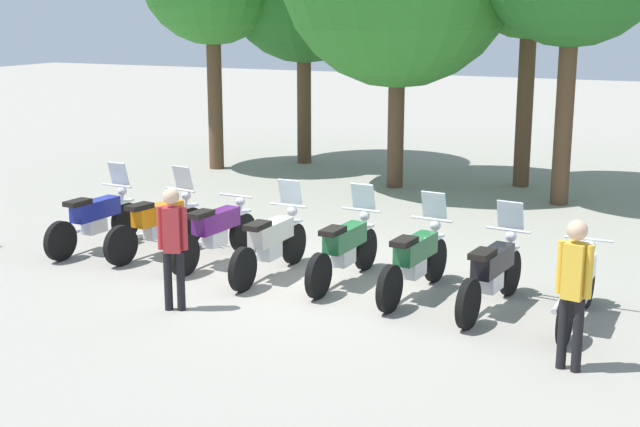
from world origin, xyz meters
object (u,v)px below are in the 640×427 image
object	(u,v)px
motorcycle_5	(415,259)
motorcycle_6	(492,272)
person_0	(574,283)
motorcycle_2	(216,231)
person_1	(173,240)
motorcycle_0	(96,218)
motorcycle_7	(578,285)
motorcycle_3	(271,242)
motorcycle_4	(345,248)
motorcycle_1	(158,223)

from	to	relation	value
motorcycle_5	motorcycle_6	world-z (taller)	same
motorcycle_6	person_0	distance (m)	2.12
motorcycle_2	person_1	world-z (taller)	person_1
motorcycle_0	motorcycle_7	xyz separation A→B (m)	(7.83, -0.29, -0.01)
motorcycle_0	person_1	bearing A→B (deg)	-121.23
person_1	motorcycle_3	bearing A→B (deg)	146.73
motorcycle_4	person_1	world-z (taller)	person_1
motorcycle_0	motorcycle_7	distance (m)	7.83
motorcycle_4	motorcycle_2	bearing A→B (deg)	90.44
motorcycle_1	person_0	distance (m)	7.18
motorcycle_5	motorcycle_7	xyz separation A→B (m)	(2.23, -0.21, -0.01)
motorcycle_1	motorcycle_5	size ratio (longest dim) A/B	0.99
motorcycle_0	motorcycle_4	xyz separation A→B (m)	(4.47, 0.05, 0.00)
motorcycle_1	motorcycle_5	world-z (taller)	same
motorcycle_6	person_1	xyz separation A→B (m)	(-3.79, -1.79, 0.44)
motorcycle_0	motorcycle_4	bearing A→B (deg)	-85.96
motorcycle_1	motorcycle_6	xyz separation A→B (m)	(5.59, -0.40, 0.00)
motorcycle_0	motorcycle_4	size ratio (longest dim) A/B	1.00
motorcycle_2	motorcycle_4	xyz separation A→B (m)	(2.24, -0.09, 0.01)
motorcycle_5	person_1	xyz separation A→B (m)	(-2.67, -1.94, 0.44)
motorcycle_2	person_1	distance (m)	2.31
motorcycle_7	motorcycle_3	bearing A→B (deg)	88.96
person_0	motorcycle_1	bearing A→B (deg)	84.34
motorcycle_0	person_1	xyz separation A→B (m)	(2.92, -2.02, 0.44)
motorcycle_3	motorcycle_5	distance (m)	2.24
motorcycle_5	person_0	bearing A→B (deg)	-121.32
motorcycle_2	person_1	bearing A→B (deg)	-158.11
motorcycle_6	motorcycle_7	distance (m)	1.12
person_0	person_1	distance (m)	5.08
motorcycle_5	person_1	bearing A→B (deg)	131.08
motorcycle_7	motorcycle_4	bearing A→B (deg)	85.29
motorcycle_0	motorcycle_5	world-z (taller)	same
motorcycle_4	motorcycle_7	distance (m)	3.37
motorcycle_4	person_0	world-z (taller)	person_0
motorcycle_2	motorcycle_3	distance (m)	1.15
motorcycle_1	motorcycle_6	bearing A→B (deg)	-84.59
motorcycle_1	motorcycle_3	distance (m)	2.25
motorcycle_0	motorcycle_2	size ratio (longest dim) A/B	1.00
motorcycle_5	motorcycle_3	bearing A→B (deg)	96.32
motorcycle_3	motorcycle_5	size ratio (longest dim) A/B	1.00
motorcycle_4	motorcycle_7	world-z (taller)	motorcycle_4
motorcycle_5	motorcycle_6	distance (m)	1.13
motorcycle_4	person_1	distance (m)	2.62
motorcycle_0	person_1	distance (m)	3.58
motorcycle_4	motorcycle_7	bearing A→B (deg)	-93.12
motorcycle_3	motorcycle_6	distance (m)	3.36
motorcycle_5	motorcycle_0	bearing A→B (deg)	94.25
motorcycle_4	motorcycle_5	distance (m)	1.13
motorcycle_2	motorcycle_7	distance (m)	5.61
motorcycle_1	motorcycle_4	size ratio (longest dim) A/B	0.99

